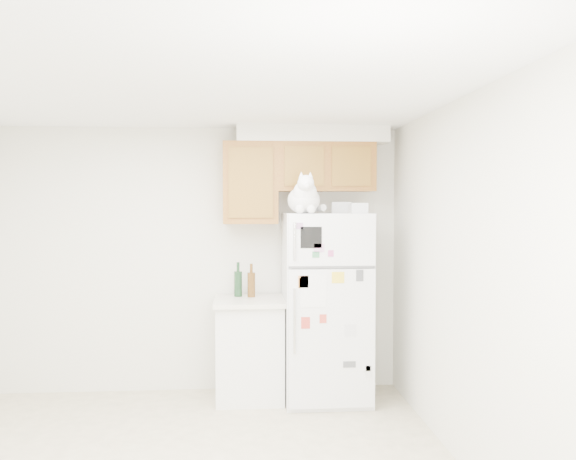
{
  "coord_description": "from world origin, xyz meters",
  "views": [
    {
      "loc": [
        0.41,
        -3.84,
        1.77
      ],
      "look_at": [
        0.83,
        1.55,
        1.55
      ],
      "focal_mm": 38.0,
      "sensor_mm": 36.0,
      "label": 1
    }
  ],
  "objects": [
    {
      "name": "bottle_green",
      "position": [
        0.38,
        1.82,
        1.08
      ],
      "size": [
        0.07,
        0.07,
        0.32
      ],
      "primitive_type": null,
      "color": "#19381E",
      "rests_on": "base_counter"
    },
    {
      "name": "cat",
      "position": [
        0.96,
        1.38,
        1.83
      ],
      "size": [
        0.35,
        0.51,
        0.36
      ],
      "color": "white",
      "rests_on": "refrigerator"
    },
    {
      "name": "storage_box_back",
      "position": [
        1.36,
        1.78,
        1.75
      ],
      "size": [
        0.22,
        0.19,
        0.1
      ],
      "primitive_type": "cube",
      "rotation": [
        0.0,
        0.0,
        -0.4
      ],
      "color": "white",
      "rests_on": "refrigerator"
    },
    {
      "name": "base_counter",
      "position": [
        0.49,
        1.68,
        0.46
      ],
      "size": [
        0.64,
        0.64,
        0.92
      ],
      "color": "white",
      "rests_on": "ground_plane"
    },
    {
      "name": "bottle_amber",
      "position": [
        0.51,
        1.78,
        1.07
      ],
      "size": [
        0.07,
        0.07,
        0.31
      ],
      "primitive_type": null,
      "color": "#593814",
      "rests_on": "base_counter"
    },
    {
      "name": "storage_box_front",
      "position": [
        1.44,
        1.45,
        1.74
      ],
      "size": [
        0.16,
        0.13,
        0.09
      ],
      "primitive_type": "cube",
      "rotation": [
        0.0,
        0.0,
        0.12
      ],
      "color": "white",
      "rests_on": "refrigerator"
    },
    {
      "name": "refrigerator",
      "position": [
        1.18,
        1.61,
        0.85
      ],
      "size": [
        0.76,
        0.78,
        1.7
      ],
      "color": "white",
      "rests_on": "ground_plane"
    },
    {
      "name": "room_shell",
      "position": [
        0.12,
        0.24,
        1.67
      ],
      "size": [
        3.84,
        4.04,
        2.52
      ],
      "color": "silver",
      "rests_on": "ground_plane"
    }
  ]
}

